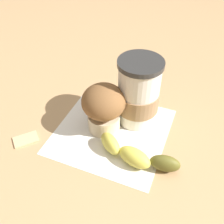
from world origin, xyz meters
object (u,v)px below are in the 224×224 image
(muffin, at_px, (105,106))
(sugar_packet, at_px, (26,139))
(coffee_cup, at_px, (138,94))
(banana, at_px, (136,155))

(muffin, relative_size, sugar_packet, 2.17)
(coffee_cup, height_order, banana, coffee_cup)
(coffee_cup, relative_size, sugar_packet, 2.97)
(muffin, bearing_deg, banana, 64.81)
(muffin, bearing_deg, sugar_packet, -45.04)
(muffin, height_order, banana, muffin)
(muffin, xyz_separation_m, sugar_packet, (0.12, -0.12, -0.06))
(coffee_cup, xyz_separation_m, sugar_packet, (0.18, -0.17, -0.07))
(banana, relative_size, sugar_packet, 3.47)
(banana, bearing_deg, coffee_cup, -153.07)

